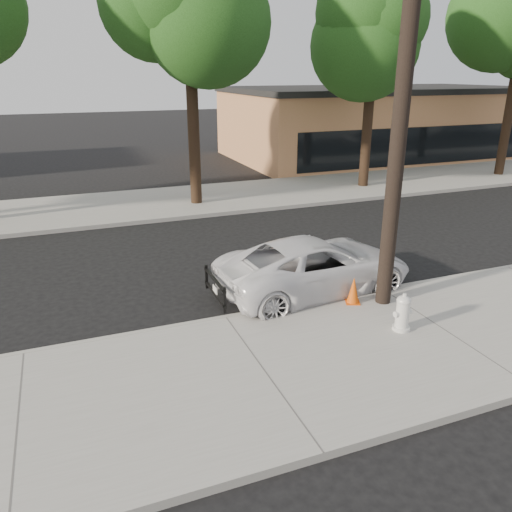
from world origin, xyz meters
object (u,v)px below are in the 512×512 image
fire_hydrant (403,313)px  traffic_cone (353,290)px  police_cruiser (315,266)px  utility_pole (403,94)px

fire_hydrant → traffic_cone: fire_hydrant is taller
fire_hydrant → traffic_cone: 1.48m
police_cruiser → traffic_cone: (0.37, -1.18, -0.23)m
police_cruiser → fire_hydrant: (0.62, -2.63, -0.16)m
fire_hydrant → police_cruiser: bearing=101.0°
utility_pole → traffic_cone: bearing=163.5°
utility_pole → police_cruiser: size_ratio=1.85×
utility_pole → police_cruiser: bearing=127.1°
utility_pole → police_cruiser: 4.38m
utility_pole → traffic_cone: utility_pole is taller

